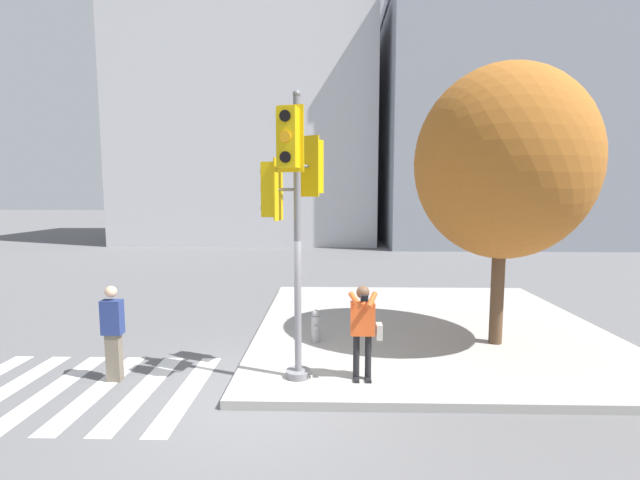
% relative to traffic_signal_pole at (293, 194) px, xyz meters
% --- Properties ---
extents(ground_plane, '(160.00, 160.00, 0.00)m').
position_rel_traffic_signal_pole_xyz_m(ground_plane, '(-0.55, -0.40, -3.27)').
color(ground_plane, '#5B5B5E').
extents(sidewalk_corner, '(8.00, 8.00, 0.15)m').
position_rel_traffic_signal_pole_xyz_m(sidewalk_corner, '(2.95, 3.10, -3.20)').
color(sidewalk_corner, '#9E9B96').
rests_on(sidewalk_corner, ground_plane).
extents(crosswalk_stripes, '(4.94, 2.84, 0.01)m').
position_rel_traffic_signal_pole_xyz_m(crosswalk_stripes, '(-4.03, -0.27, -3.27)').
color(crosswalk_stripes, silver).
rests_on(crosswalk_stripes, ground_plane).
extents(traffic_signal_pole, '(1.04, 1.18, 4.78)m').
position_rel_traffic_signal_pole_xyz_m(traffic_signal_pole, '(0.00, 0.00, 0.00)').
color(traffic_signal_pole, slate).
rests_on(traffic_signal_pole, sidewalk_corner).
extents(person_photographer, '(0.58, 0.54, 1.61)m').
position_rel_traffic_signal_pole_xyz_m(person_photographer, '(1.18, -0.07, -2.16)').
color(person_photographer, black).
rests_on(person_photographer, sidewalk_corner).
extents(pedestrian_distant, '(0.34, 0.20, 1.70)m').
position_rel_traffic_signal_pole_xyz_m(pedestrian_distant, '(-3.16, 0.09, -2.37)').
color(pedestrian_distant, '#6B6051').
rests_on(pedestrian_distant, ground_plane).
extents(street_tree, '(3.52, 3.52, 5.68)m').
position_rel_traffic_signal_pole_xyz_m(street_tree, '(4.10, 1.78, 0.61)').
color(street_tree, brown).
rests_on(street_tree, sidewalk_corner).
extents(fire_hydrant, '(0.19, 0.25, 0.69)m').
position_rel_traffic_signal_pole_xyz_m(fire_hydrant, '(0.31, 1.76, -2.78)').
color(fire_hydrant, '#99999E').
rests_on(fire_hydrant, sidewalk_corner).
extents(building_left, '(16.95, 10.31, 18.83)m').
position_rel_traffic_signal_pole_xyz_m(building_left, '(-4.92, 23.98, 6.15)').
color(building_left, '#BCBCC1').
rests_on(building_left, ground_plane).
extents(building_right, '(14.77, 13.27, 15.65)m').
position_rel_traffic_signal_pole_xyz_m(building_right, '(11.44, 23.82, 4.56)').
color(building_right, gray).
rests_on(building_right, ground_plane).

